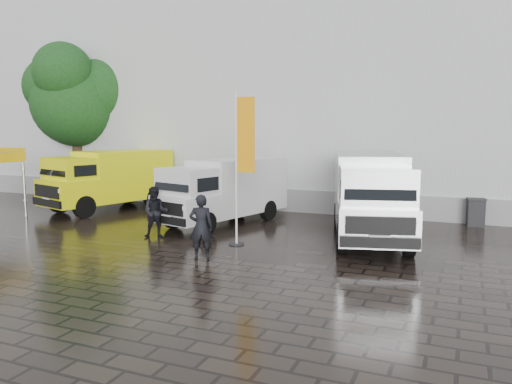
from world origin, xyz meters
TOP-DOWN VIEW (x-y plane):
  - ground at (0.00, 0.00)m, footprint 120.00×120.00m
  - exhibition_hall at (2.00, 16.00)m, footprint 44.00×16.00m
  - hall_plinth at (2.00, 7.95)m, footprint 44.00×0.15m
  - van_yellow at (-8.83, 5.14)m, footprint 3.80×6.18m
  - van_white at (-2.52, 4.20)m, footprint 3.43×6.08m
  - van_silver at (3.18, 3.63)m, footprint 3.80×6.88m
  - flagpole at (-0.40, 1.23)m, footprint 0.88×0.50m
  - tree at (-13.22, 8.15)m, footprint 4.62×4.62m
  - wheelie_bin at (6.49, 7.58)m, footprint 0.72×0.72m
  - person_front at (-0.75, -0.77)m, footprint 0.80×0.67m
  - person_tent at (-3.56, 1.12)m, footprint 1.06×0.98m

SIDE VIEW (x-z plane):
  - ground at x=0.00m, z-range 0.00..0.00m
  - hall_plinth at x=2.00m, z-range 0.00..1.00m
  - wheelie_bin at x=6.49m, z-range 0.00..1.07m
  - person_tent at x=-3.56m, z-range 0.00..1.74m
  - person_front at x=-0.75m, z-range 0.00..1.86m
  - van_white at x=-2.52m, z-range 0.00..2.50m
  - van_yellow at x=-8.83m, z-range 0.00..2.67m
  - van_silver at x=3.18m, z-range 0.00..2.83m
  - flagpole at x=-0.40m, z-range 0.27..5.12m
  - tree at x=-13.22m, z-range 1.18..9.46m
  - exhibition_hall at x=2.00m, z-range 0.00..12.00m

